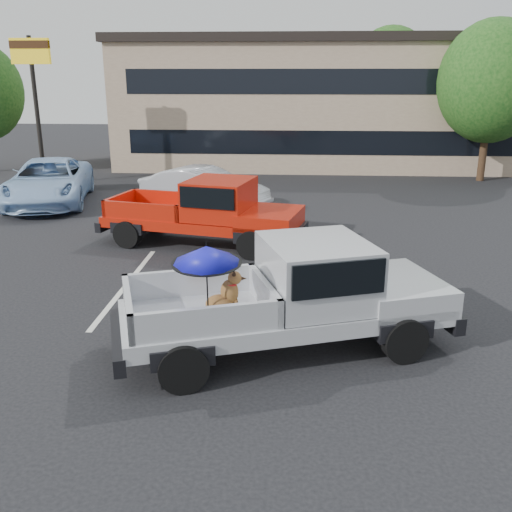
% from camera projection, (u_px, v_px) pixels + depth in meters
% --- Properties ---
extents(ground, '(90.00, 90.00, 0.00)m').
position_uv_depth(ground, '(254.00, 325.00, 10.69)').
color(ground, black).
rests_on(ground, ground).
extents(stripe_left, '(0.12, 5.00, 0.01)m').
position_uv_depth(stripe_left, '(127.00, 284.00, 12.77)').
color(stripe_left, silver).
rests_on(stripe_left, ground).
extents(stripe_right, '(0.12, 5.00, 0.01)m').
position_uv_depth(stripe_right, '(398.00, 291.00, 12.41)').
color(stripe_right, silver).
rests_on(stripe_right, ground).
extents(motel_building, '(20.40, 8.40, 6.30)m').
position_uv_depth(motel_building, '(320.00, 101.00, 29.55)').
color(motel_building, tan).
rests_on(motel_building, ground).
extents(motel_sign, '(1.60, 0.22, 6.00)m').
position_uv_depth(motel_sign, '(32.00, 71.00, 23.20)').
color(motel_sign, black).
rests_on(motel_sign, ground).
extents(tree_right, '(4.46, 4.46, 6.78)m').
position_uv_depth(tree_right, '(492.00, 82.00, 24.08)').
color(tree_right, '#332114').
rests_on(tree_right, ground).
extents(tree_back, '(4.68, 4.68, 7.11)m').
position_uv_depth(tree_back, '(390.00, 76.00, 31.81)').
color(tree_back, '#332114').
rests_on(tree_back, ground).
extents(silver_pickup, '(6.02, 3.66, 2.06)m').
position_uv_depth(silver_pickup, '(303.00, 290.00, 9.53)').
color(silver_pickup, black).
rests_on(silver_pickup, ground).
extents(red_pickup, '(5.85, 3.14, 1.83)m').
position_uv_depth(red_pickup, '(214.00, 210.00, 15.43)').
color(red_pickup, black).
rests_on(red_pickup, ground).
extents(silver_sedan, '(4.76, 3.23, 1.49)m').
position_uv_depth(silver_sedan, '(205.00, 190.00, 19.42)').
color(silver_sedan, '#B3B6BB').
rests_on(silver_sedan, ground).
extents(blue_suv, '(3.88, 6.18, 1.59)m').
position_uv_depth(blue_suv, '(49.00, 182.00, 20.61)').
color(blue_suv, '#98BBE3').
rests_on(blue_suv, ground).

